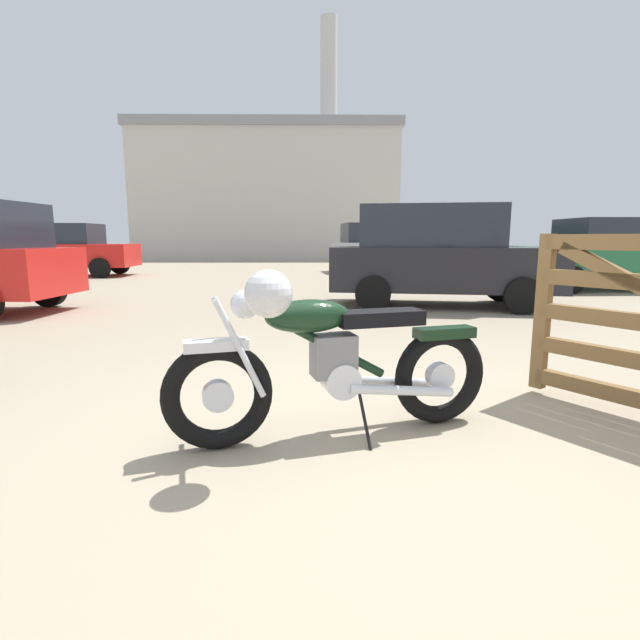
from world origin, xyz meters
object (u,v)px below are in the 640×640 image
object	(u,v)px
red_hatchback_near	(397,246)
silver_sedan_mid	(438,255)
vintage_motorcycle	(329,360)
blue_hatchback_right	(66,250)
pale_sedan_back	(608,254)

from	to	relation	value
red_hatchback_near	silver_sedan_mid	xyz separation A→B (m)	(-0.80, -8.96, -0.02)
vintage_motorcycle	silver_sedan_mid	world-z (taller)	silver_sedan_mid
blue_hatchback_right	red_hatchback_near	xyz separation A→B (m)	(10.98, 1.88, 0.10)
pale_sedan_back	red_hatchback_near	world-z (taller)	red_hatchback_near
red_hatchback_near	pale_sedan_back	bearing A→B (deg)	-64.51
vintage_motorcycle	red_hatchback_near	bearing A→B (deg)	-116.80
blue_hatchback_right	pale_sedan_back	bearing A→B (deg)	-18.57
vintage_motorcycle	silver_sedan_mid	distance (m)	6.23
vintage_motorcycle	silver_sedan_mid	xyz separation A→B (m)	(2.15, 5.83, 0.43)
blue_hatchback_right	red_hatchback_near	distance (m)	11.14
vintage_motorcycle	blue_hatchback_right	bearing A→B (deg)	-73.62
silver_sedan_mid	red_hatchback_near	bearing A→B (deg)	94.17
pale_sedan_back	red_hatchback_near	xyz separation A→B (m)	(-3.95, 6.23, 0.10)
blue_hatchback_right	silver_sedan_mid	size ratio (longest dim) A/B	1.04
blue_hatchback_right	silver_sedan_mid	bearing A→B (deg)	-37.15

